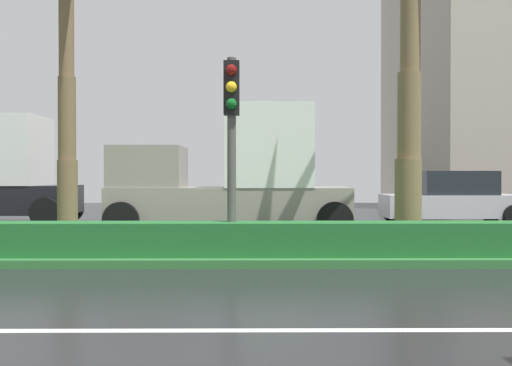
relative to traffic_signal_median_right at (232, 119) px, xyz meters
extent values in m
cube|color=black|center=(-3.32, 2.31, -2.65)|extent=(90.00, 42.00, 0.10)
cube|color=#2D6B33|center=(-3.32, 1.31, -2.53)|extent=(85.50, 4.00, 0.15)
cube|color=#1E6028|center=(-3.32, -0.09, -2.15)|extent=(76.50, 0.70, 0.60)
cylinder|color=brown|center=(-3.50, 1.79, -1.57)|extent=(0.42, 0.42, 1.75)
cylinder|color=brown|center=(-3.53, 1.87, 0.18)|extent=(0.37, 0.37, 1.75)
cylinder|color=brown|center=(-3.56, 1.96, 1.93)|extent=(0.32, 0.32, 1.75)
cylinder|color=brown|center=(3.54, 1.35, -1.57)|extent=(0.54, 0.54, 1.77)
cylinder|color=brown|center=(3.58, 1.42, 0.20)|extent=(0.47, 0.47, 1.77)
cylinder|color=brown|center=(3.61, 1.49, 1.97)|extent=(0.41, 0.41, 1.77)
cylinder|color=#4C4C47|center=(0.00, 0.02, -0.67)|extent=(0.16, 0.16, 3.56)
cube|color=black|center=(0.00, 0.02, 0.56)|extent=(0.28, 0.32, 0.96)
sphere|color=maroon|center=(0.00, -0.15, 0.86)|extent=(0.20, 0.20, 0.20)
sphere|color=yellow|center=(0.00, -0.15, 0.56)|extent=(0.20, 0.20, 0.20)
sphere|color=#0F591E|center=(0.00, -0.15, 0.26)|extent=(0.20, 0.20, 0.20)
cube|color=silver|center=(-7.46, 8.35, -0.24)|extent=(2.30, 2.35, 2.20)
cylinder|color=black|center=(-5.81, 7.18, -2.14)|extent=(0.92, 0.30, 0.92)
cylinder|color=black|center=(-5.81, 9.52, -2.14)|extent=(0.92, 0.30, 0.92)
cube|color=gray|center=(-0.24, 5.52, -1.79)|extent=(6.40, 2.30, 0.90)
cube|color=gray|center=(-2.44, 5.52, -0.79)|extent=(1.90, 2.21, 1.10)
cube|color=silver|center=(0.81, 5.52, -0.24)|extent=(2.30, 2.35, 2.20)
cylinder|color=black|center=(-2.94, 4.35, -2.14)|extent=(0.92, 0.30, 0.92)
cylinder|color=black|center=(-2.94, 6.69, -2.14)|extent=(0.92, 0.30, 0.92)
cylinder|color=black|center=(2.46, 4.35, -2.14)|extent=(0.92, 0.30, 0.92)
cylinder|color=black|center=(2.46, 6.69, -2.14)|extent=(0.92, 0.30, 0.92)
cube|color=silver|center=(6.75, 8.40, -2.00)|extent=(4.30, 1.76, 0.72)
cube|color=#1E2328|center=(6.90, 8.40, -1.26)|extent=(2.30, 1.58, 0.76)
cylinder|color=black|center=(5.10, 7.50, -2.26)|extent=(0.68, 0.22, 0.68)
cylinder|color=black|center=(5.10, 9.30, -2.26)|extent=(0.68, 0.22, 0.68)
cylinder|color=black|center=(8.40, 9.30, -2.26)|extent=(0.68, 0.22, 0.68)
camera|label=1|loc=(0.37, -10.83, -1.00)|focal=42.21mm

